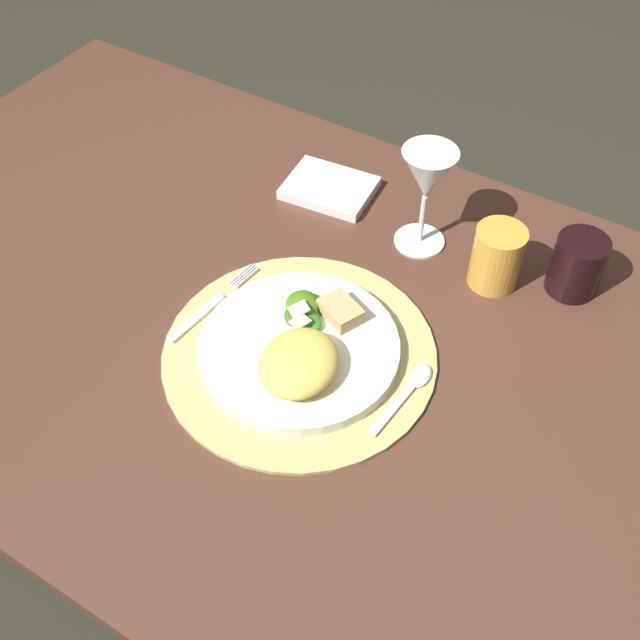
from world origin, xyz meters
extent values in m
plane|color=#2D2C21|center=(0.00, 0.00, 0.00)|extent=(6.00, 6.00, 0.00)
cube|color=#4D2E23|center=(0.00, 0.00, 0.74)|extent=(1.49, 0.84, 0.03)
cylinder|color=#502B21|center=(-0.67, 0.35, 0.36)|extent=(0.07, 0.07, 0.72)
cylinder|color=tan|center=(0.02, -0.04, 0.75)|extent=(0.35, 0.35, 0.01)
cylinder|color=silver|center=(0.02, -0.04, 0.76)|extent=(0.25, 0.25, 0.02)
ellipsoid|color=#E5CC56|center=(0.04, -0.08, 0.79)|extent=(0.11, 0.12, 0.04)
ellipsoid|color=#3B5D22|center=(0.00, 0.00, 0.78)|extent=(0.05, 0.06, 0.02)
ellipsoid|color=#2F791E|center=(0.01, 0.00, 0.78)|extent=(0.06, 0.04, 0.01)
ellipsoid|color=#457819|center=(-0.01, 0.01, 0.78)|extent=(0.06, 0.06, 0.02)
cube|color=beige|center=(0.01, -0.02, 0.79)|extent=(0.02, 0.03, 0.01)
cube|color=beige|center=(0.00, -0.01, 0.80)|extent=(0.03, 0.03, 0.01)
cube|color=tan|center=(0.04, 0.03, 0.78)|extent=(0.06, 0.06, 0.02)
cube|color=silver|center=(-0.13, -0.06, 0.76)|extent=(0.02, 0.10, 0.00)
cube|color=silver|center=(-0.12, 0.03, 0.76)|extent=(0.01, 0.05, 0.00)
cube|color=silver|center=(-0.12, 0.03, 0.76)|extent=(0.01, 0.05, 0.00)
cube|color=silver|center=(-0.11, 0.03, 0.76)|extent=(0.01, 0.05, 0.00)
cube|color=silver|center=(-0.11, 0.03, 0.76)|extent=(0.01, 0.05, 0.00)
cube|color=silver|center=(0.16, -0.05, 0.76)|extent=(0.02, 0.09, 0.00)
ellipsoid|color=silver|center=(0.17, 0.01, 0.76)|extent=(0.03, 0.04, 0.01)
cube|color=white|center=(-0.11, 0.26, 0.76)|extent=(0.14, 0.11, 0.02)
cylinder|color=silver|center=(0.05, 0.23, 0.75)|extent=(0.07, 0.07, 0.00)
cylinder|color=silver|center=(0.05, 0.23, 0.79)|extent=(0.01, 0.01, 0.08)
cone|color=silver|center=(0.05, 0.23, 0.87)|extent=(0.08, 0.08, 0.07)
cylinder|color=gold|center=(0.18, 0.21, 0.80)|extent=(0.07, 0.07, 0.09)
cylinder|color=black|center=(0.27, 0.26, 0.79)|extent=(0.07, 0.07, 0.09)
camera|label=1|loc=(0.37, -0.55, 1.52)|focal=43.49mm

